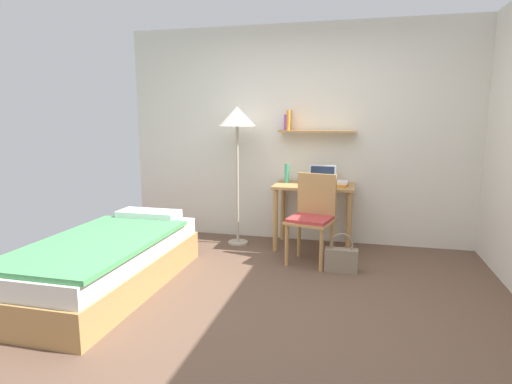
% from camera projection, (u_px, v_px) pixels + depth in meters
% --- Properties ---
extents(ground_plane, '(5.28, 5.28, 0.00)m').
position_uv_depth(ground_plane, '(268.00, 308.00, 3.34)').
color(ground_plane, brown).
extents(wall_back, '(4.40, 0.27, 2.60)m').
position_uv_depth(wall_back, '(304.00, 135.00, 5.05)').
color(wall_back, silver).
rests_on(wall_back, ground_plane).
extents(bed, '(0.93, 2.02, 0.54)m').
position_uv_depth(bed, '(108.00, 262.00, 3.71)').
color(bed, '#B2844C').
rests_on(bed, ground_plane).
extents(desk, '(0.91, 0.57, 0.75)m').
position_uv_depth(desk, '(314.00, 198.00, 4.82)').
color(desk, '#B2844C').
rests_on(desk, ground_plane).
extents(desk_chair, '(0.53, 0.50, 0.93)m').
position_uv_depth(desk_chair, '(312.00, 214.00, 4.35)').
color(desk_chair, '#B2844C').
rests_on(desk_chair, ground_plane).
extents(standing_lamp, '(0.43, 0.43, 1.64)m').
position_uv_depth(standing_lamp, '(237.00, 123.00, 4.83)').
color(standing_lamp, '#B2A893').
rests_on(standing_lamp, ground_plane).
extents(laptop, '(0.31, 0.23, 0.22)m').
position_uv_depth(laptop, '(322.00, 179.00, 4.84)').
color(laptop, '#B7BABF').
rests_on(laptop, desk).
extents(water_bottle, '(0.06, 0.06, 0.22)m').
position_uv_depth(water_bottle, '(287.00, 173.00, 4.92)').
color(water_bottle, '#42A87F').
rests_on(water_bottle, desk).
extents(book_stack, '(0.20, 0.25, 0.06)m').
position_uv_depth(book_stack, '(340.00, 183.00, 4.70)').
color(book_stack, orange).
rests_on(book_stack, desk).
extents(handbag, '(0.32, 0.12, 0.39)m').
position_uv_depth(handbag, '(341.00, 259.00, 4.12)').
color(handbag, gray).
rests_on(handbag, ground_plane).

